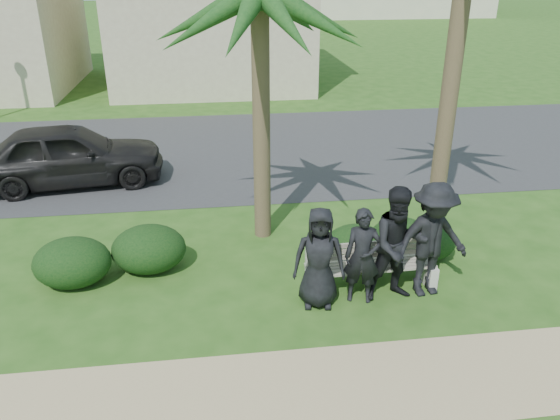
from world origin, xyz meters
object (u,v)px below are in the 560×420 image
(man_c, at_px, (398,245))
(park_bench, at_px, (371,270))
(man_b, at_px, (362,256))
(man_a, at_px, (319,258))
(man_d, at_px, (432,240))
(car_a, at_px, (69,155))

(man_c, bearing_deg, park_bench, 130.13)
(man_b, distance_m, man_c, 0.58)
(park_bench, height_order, man_a, man_a)
(man_b, distance_m, man_d, 1.13)
(park_bench, distance_m, man_a, 1.11)
(car_a, bearing_deg, park_bench, -140.73)
(man_a, height_order, man_c, man_c)
(man_b, xyz_separation_m, man_d, (1.11, 0.05, 0.18))
(man_b, bearing_deg, man_c, 13.57)
(man_c, height_order, car_a, man_c)
(park_bench, bearing_deg, man_a, -162.27)
(park_bench, distance_m, car_a, 8.00)
(park_bench, height_order, man_b, man_b)
(car_a, bearing_deg, man_d, -138.18)
(man_b, xyz_separation_m, man_c, (0.56, -0.00, 0.16))
(man_a, xyz_separation_m, man_d, (1.80, 0.07, 0.14))
(man_b, bearing_deg, park_bench, 64.49)
(man_a, bearing_deg, man_b, 10.62)
(man_b, height_order, man_d, man_d)
(park_bench, distance_m, man_b, 0.60)
(man_d, bearing_deg, park_bench, 154.61)
(park_bench, xyz_separation_m, car_a, (-5.84, 5.46, 0.41))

